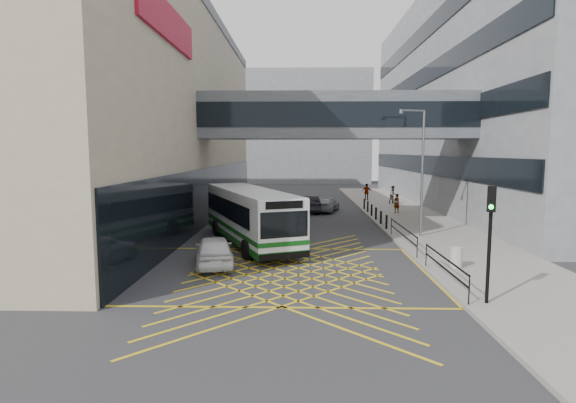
# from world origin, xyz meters

# --- Properties ---
(ground) EXTENTS (120.00, 120.00, 0.00)m
(ground) POSITION_xyz_m (0.00, 0.00, 0.00)
(ground) COLOR #333335
(building_whsmith) EXTENTS (24.17, 42.00, 16.00)m
(building_whsmith) POSITION_xyz_m (-17.98, 16.00, 8.00)
(building_whsmith) COLOR tan
(building_whsmith) RESTS_ON ground
(building_right) EXTENTS (24.09, 44.00, 20.00)m
(building_right) POSITION_xyz_m (23.98, 24.00, 10.00)
(building_right) COLOR gray
(building_right) RESTS_ON ground
(building_far) EXTENTS (28.00, 16.00, 18.00)m
(building_far) POSITION_xyz_m (-2.00, 60.00, 9.00)
(building_far) COLOR gray
(building_far) RESTS_ON ground
(skybridge) EXTENTS (20.00, 4.10, 3.00)m
(skybridge) POSITION_xyz_m (3.00, 12.00, 7.50)
(skybridge) COLOR #51565B
(skybridge) RESTS_ON ground
(pavement) EXTENTS (6.00, 54.00, 0.16)m
(pavement) POSITION_xyz_m (9.00, 15.00, 0.08)
(pavement) COLOR gray
(pavement) RESTS_ON ground
(box_junction) EXTENTS (12.00, 9.00, 0.01)m
(box_junction) POSITION_xyz_m (0.00, 0.00, 0.00)
(box_junction) COLOR gold
(box_junction) RESTS_ON ground
(bus) EXTENTS (6.52, 11.00, 3.06)m
(bus) POSITION_xyz_m (-2.22, 5.93, 1.64)
(bus) COLOR silver
(bus) RESTS_ON ground
(car_white) EXTENTS (2.72, 4.71, 1.41)m
(car_white) POSITION_xyz_m (-3.28, 0.99, 0.70)
(car_white) COLOR white
(car_white) RESTS_ON ground
(car_dark) EXTENTS (2.30, 4.68, 1.41)m
(car_dark) POSITION_xyz_m (1.37, 19.14, 0.70)
(car_dark) COLOR black
(car_dark) RESTS_ON ground
(car_silver) EXTENTS (2.78, 4.51, 1.31)m
(car_silver) POSITION_xyz_m (2.91, 19.46, 0.65)
(car_silver) COLOR gray
(car_silver) RESTS_ON ground
(traffic_light) EXTENTS (0.32, 0.46, 3.91)m
(traffic_light) POSITION_xyz_m (6.77, -4.42, 2.70)
(traffic_light) COLOR black
(traffic_light) RESTS_ON pavement
(street_lamp) EXTENTS (1.66, 0.65, 7.39)m
(street_lamp) POSITION_xyz_m (7.64, 7.56, 4.37)
(street_lamp) COLOR slate
(street_lamp) RESTS_ON pavement
(litter_bin) EXTENTS (0.51, 0.51, 0.88)m
(litter_bin) POSITION_xyz_m (7.38, 0.27, 0.60)
(litter_bin) COLOR #ADA89E
(litter_bin) RESTS_ON pavement
(kerb_railings) EXTENTS (0.05, 12.54, 1.00)m
(kerb_railings) POSITION_xyz_m (6.15, 1.78, 0.88)
(kerb_railings) COLOR black
(kerb_railings) RESTS_ON pavement
(bollards) EXTENTS (0.14, 10.14, 0.90)m
(bollards) POSITION_xyz_m (6.25, 15.00, 0.61)
(bollards) COLOR black
(bollards) RESTS_ON pavement
(pedestrian_a) EXTENTS (0.75, 0.67, 1.56)m
(pedestrian_a) POSITION_xyz_m (8.53, 17.66, 0.94)
(pedestrian_a) COLOR gray
(pedestrian_a) RESTS_ON pavement
(pedestrian_b) EXTENTS (0.95, 0.75, 1.70)m
(pedestrian_b) POSITION_xyz_m (9.59, 24.11, 1.01)
(pedestrian_b) COLOR gray
(pedestrian_b) RESTS_ON pavement
(pedestrian_c) EXTENTS (1.06, 0.60, 1.71)m
(pedestrian_c) POSITION_xyz_m (7.50, 27.00, 1.02)
(pedestrian_c) COLOR gray
(pedestrian_c) RESTS_ON pavement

